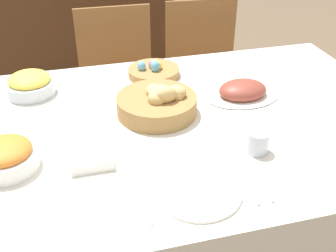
{
  "coord_description": "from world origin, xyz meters",
  "views": [
    {
      "loc": [
        -0.3,
        -1.25,
        1.57
      ],
      "look_at": [
        0.0,
        -0.08,
        0.81
      ],
      "focal_mm": 45.0,
      "sensor_mm": 36.0,
      "label": 1
    }
  ],
  "objects_px": {
    "bread_basket": "(159,102)",
    "fork": "(146,201)",
    "egg_basket": "(154,71)",
    "chair_far_right": "(204,74)",
    "ham_platter": "(243,91)",
    "spoon": "(257,181)",
    "knife": "(247,183)",
    "pineapple_bowl": "(30,84)",
    "chair_far_center": "(119,84)",
    "sideboard": "(85,32)",
    "butter_dish": "(92,162)",
    "carrot_bowl": "(5,156)",
    "drinking_cup": "(258,142)",
    "dinner_plate": "(198,191)"
  },
  "relations": [
    {
      "from": "spoon",
      "to": "ham_platter",
      "type": "bearing_deg",
      "value": 67.35
    },
    {
      "from": "bread_basket",
      "to": "carrot_bowl",
      "type": "xyz_separation_m",
      "value": [
        -0.53,
        -0.2,
        -0.0
      ]
    },
    {
      "from": "chair_far_right",
      "to": "knife",
      "type": "relative_size",
      "value": 4.72
    },
    {
      "from": "chair_far_right",
      "to": "butter_dish",
      "type": "bearing_deg",
      "value": -119.97
    },
    {
      "from": "ham_platter",
      "to": "dinner_plate",
      "type": "xyz_separation_m",
      "value": [
        -0.35,
        -0.5,
        -0.02
      ]
    },
    {
      "from": "spoon",
      "to": "dinner_plate",
      "type": "bearing_deg",
      "value": 175.91
    },
    {
      "from": "drinking_cup",
      "to": "ham_platter",
      "type": "bearing_deg",
      "value": 74.08
    },
    {
      "from": "chair_far_center",
      "to": "sideboard",
      "type": "bearing_deg",
      "value": 97.41
    },
    {
      "from": "pineapple_bowl",
      "to": "fork",
      "type": "height_order",
      "value": "pineapple_bowl"
    },
    {
      "from": "chair_far_right",
      "to": "carrot_bowl",
      "type": "xyz_separation_m",
      "value": [
        -1.0,
        -1.03,
        0.32
      ]
    },
    {
      "from": "egg_basket",
      "to": "pineapple_bowl",
      "type": "height_order",
      "value": "pineapple_bowl"
    },
    {
      "from": "egg_basket",
      "to": "sideboard",
      "type": "bearing_deg",
      "value": 97.22
    },
    {
      "from": "sideboard",
      "to": "knife",
      "type": "xyz_separation_m",
      "value": [
        0.29,
        -2.29,
        0.31
      ]
    },
    {
      "from": "bread_basket",
      "to": "fork",
      "type": "distance_m",
      "value": 0.48
    },
    {
      "from": "spoon",
      "to": "chair_far_center",
      "type": "bearing_deg",
      "value": 95.56
    },
    {
      "from": "egg_basket",
      "to": "ham_platter",
      "type": "relative_size",
      "value": 0.76
    },
    {
      "from": "knife",
      "to": "pineapple_bowl",
      "type": "bearing_deg",
      "value": 133.8
    },
    {
      "from": "fork",
      "to": "drinking_cup",
      "type": "bearing_deg",
      "value": 23.74
    },
    {
      "from": "chair_far_center",
      "to": "fork",
      "type": "relative_size",
      "value": 4.72
    },
    {
      "from": "chair_far_right",
      "to": "carrot_bowl",
      "type": "relative_size",
      "value": 4.67
    },
    {
      "from": "egg_basket",
      "to": "fork",
      "type": "distance_m",
      "value": 0.8
    },
    {
      "from": "chair_far_right",
      "to": "bread_basket",
      "type": "relative_size",
      "value": 3.05
    },
    {
      "from": "carrot_bowl",
      "to": "spoon",
      "type": "distance_m",
      "value": 0.76
    },
    {
      "from": "fork",
      "to": "spoon",
      "type": "height_order",
      "value": "same"
    },
    {
      "from": "knife",
      "to": "butter_dish",
      "type": "bearing_deg",
      "value": 159.26
    },
    {
      "from": "egg_basket",
      "to": "ham_platter",
      "type": "xyz_separation_m",
      "value": [
        0.3,
        -0.28,
        0.0
      ]
    },
    {
      "from": "chair_far_right",
      "to": "knife",
      "type": "xyz_separation_m",
      "value": [
        -0.32,
        -1.28,
        0.28
      ]
    },
    {
      "from": "egg_basket",
      "to": "carrot_bowl",
      "type": "xyz_separation_m",
      "value": [
        -0.58,
        -0.52,
        0.02
      ]
    },
    {
      "from": "fork",
      "to": "carrot_bowl",
      "type": "bearing_deg",
      "value": 150.1
    },
    {
      "from": "spoon",
      "to": "drinking_cup",
      "type": "bearing_deg",
      "value": 61.08
    },
    {
      "from": "egg_basket",
      "to": "chair_far_right",
      "type": "bearing_deg",
      "value": 50.42
    },
    {
      "from": "carrot_bowl",
      "to": "spoon",
      "type": "bearing_deg",
      "value": -19.79
    },
    {
      "from": "bread_basket",
      "to": "drinking_cup",
      "type": "relative_size",
      "value": 3.98
    },
    {
      "from": "fork",
      "to": "butter_dish",
      "type": "bearing_deg",
      "value": 126.97
    },
    {
      "from": "ham_platter",
      "to": "spoon",
      "type": "distance_m",
      "value": 0.52
    },
    {
      "from": "pineapple_bowl",
      "to": "knife",
      "type": "distance_m",
      "value": 0.96
    },
    {
      "from": "chair_far_center",
      "to": "butter_dish",
      "type": "bearing_deg",
      "value": -101.01
    },
    {
      "from": "bread_basket",
      "to": "carrot_bowl",
      "type": "relative_size",
      "value": 1.53
    },
    {
      "from": "dinner_plate",
      "to": "drinking_cup",
      "type": "height_order",
      "value": "drinking_cup"
    },
    {
      "from": "chair_far_center",
      "to": "bread_basket",
      "type": "bearing_deg",
      "value": -86.01
    },
    {
      "from": "sideboard",
      "to": "egg_basket",
      "type": "relative_size",
      "value": 5.78
    },
    {
      "from": "knife",
      "to": "butter_dish",
      "type": "height_order",
      "value": "butter_dish"
    },
    {
      "from": "chair_far_center",
      "to": "spoon",
      "type": "xyz_separation_m",
      "value": [
        0.22,
        -1.28,
        0.28
      ]
    },
    {
      "from": "dinner_plate",
      "to": "knife",
      "type": "height_order",
      "value": "dinner_plate"
    },
    {
      "from": "sideboard",
      "to": "drinking_cup",
      "type": "bearing_deg",
      "value": -79.79
    },
    {
      "from": "dinner_plate",
      "to": "spoon",
      "type": "relative_size",
      "value": 1.32
    },
    {
      "from": "carrot_bowl",
      "to": "fork",
      "type": "height_order",
      "value": "carrot_bowl"
    },
    {
      "from": "fork",
      "to": "knife",
      "type": "relative_size",
      "value": 1.0
    },
    {
      "from": "chair_far_right",
      "to": "fork",
      "type": "bearing_deg",
      "value": -111.14
    },
    {
      "from": "dinner_plate",
      "to": "carrot_bowl",
      "type": "bearing_deg",
      "value": 154.24
    }
  ]
}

